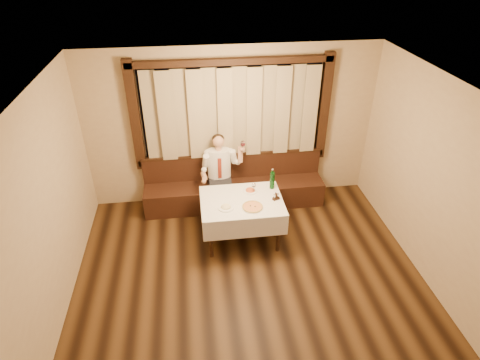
{
  "coord_description": "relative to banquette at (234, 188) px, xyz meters",
  "views": [
    {
      "loc": [
        -0.69,
        -3.33,
        4.3
      ],
      "look_at": [
        0.0,
        1.9,
        1.0
      ],
      "focal_mm": 30.0,
      "sensor_mm": 36.0,
      "label": 1
    }
  ],
  "objects": [
    {
      "name": "room",
      "position": [
        -0.0,
        -1.75,
        1.19
      ],
      "size": [
        5.01,
        6.01,
        2.81
      ],
      "color": "black",
      "rests_on": "ground"
    },
    {
      "name": "banquette",
      "position": [
        0.0,
        0.0,
        0.0
      ],
      "size": [
        3.2,
        0.61,
        0.94
      ],
      "color": "black",
      "rests_on": "ground"
    },
    {
      "name": "pizza",
      "position": [
        0.13,
        -1.24,
        0.46
      ],
      "size": [
        0.33,
        0.33,
        0.03
      ],
      "rotation": [
        0.0,
        0.0,
        0.27
      ],
      "color": "white",
      "rests_on": "dining_table"
    },
    {
      "name": "pasta_cream",
      "position": [
        -0.26,
        -1.19,
        0.48
      ],
      "size": [
        0.25,
        0.25,
        0.08
      ],
      "rotation": [
        0.0,
        0.0,
        0.09
      ],
      "color": "white",
      "rests_on": "dining_table"
    },
    {
      "name": "dining_table",
      "position": [
        0.0,
        -1.02,
        0.34
      ],
      "size": [
        1.27,
        0.97,
        0.76
      ],
      "color": "black",
      "rests_on": "ground"
    },
    {
      "name": "seated_man",
      "position": [
        -0.25,
        -0.09,
        0.5
      ],
      "size": [
        0.76,
        0.57,
        1.4
      ],
      "color": "black",
      "rests_on": "ground"
    },
    {
      "name": "cruet_caddy",
      "position": [
        0.53,
        -1.07,
        0.49
      ],
      "size": [
        0.12,
        0.09,
        0.12
      ],
      "rotation": [
        0.0,
        0.0,
        0.35
      ],
      "color": "black",
      "rests_on": "dining_table"
    },
    {
      "name": "pasta_red",
      "position": [
        0.17,
        -0.79,
        0.48
      ],
      "size": [
        0.24,
        0.24,
        0.08
      ],
      "rotation": [
        0.0,
        0.0,
        0.06
      ],
      "color": "white",
      "rests_on": "dining_table"
    },
    {
      "name": "green_bottle",
      "position": [
        0.53,
        -0.75,
        0.6
      ],
      "size": [
        0.08,
        0.08,
        0.35
      ],
      "rotation": [
        0.0,
        0.0,
        -0.15
      ],
      "color": "#115118",
      "rests_on": "dining_table"
    },
    {
      "name": "table_wine_glass",
      "position": [
        0.22,
        -0.84,
        0.57
      ],
      "size": [
        0.07,
        0.07,
        0.18
      ],
      "rotation": [
        0.0,
        0.0,
        0.42
      ],
      "color": "white",
      "rests_on": "dining_table"
    }
  ]
}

